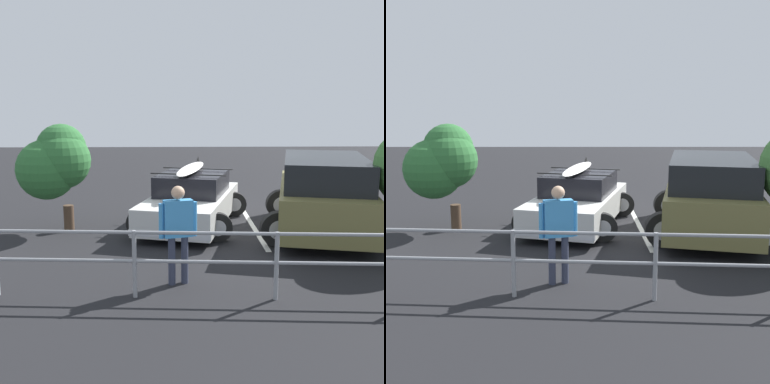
# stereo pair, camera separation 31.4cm
# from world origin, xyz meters

# --- Properties ---
(ground_plane) EXTENTS (44.00, 44.00, 0.02)m
(ground_plane) POSITION_xyz_m (0.00, 0.00, -0.01)
(ground_plane) COLOR black
(ground_plane) RESTS_ON ground
(parking_stripe) EXTENTS (0.12, 4.49, 0.00)m
(parking_stripe) POSITION_xyz_m (-0.73, 0.19, 0.00)
(parking_stripe) COLOR silver
(parking_stripe) RESTS_ON ground
(sedan_car) EXTENTS (3.01, 4.41, 1.57)m
(sedan_car) POSITION_xyz_m (0.77, 0.14, 0.62)
(sedan_car) COLOR silver
(sedan_car) RESTS_ON ground
(suv_car) EXTENTS (3.28, 4.72, 1.78)m
(suv_car) POSITION_xyz_m (-2.26, 0.96, 0.92)
(suv_car) COLOR brown
(suv_car) RESTS_ON ground
(person_bystander) EXTENTS (0.63, 0.30, 1.66)m
(person_bystander) POSITION_xyz_m (1.12, 4.12, 1.00)
(person_bystander) COLOR #33384C
(person_bystander) RESTS_ON ground
(railing_fence) EXTENTS (10.91, 0.83, 1.07)m
(railing_fence) POSITION_xyz_m (0.71, 4.75, 0.73)
(railing_fence) COLOR gray
(railing_fence) RESTS_ON ground
(bush_near_left) EXTENTS (1.69, 1.46, 2.52)m
(bush_near_left) POSITION_xyz_m (3.91, 0.70, 1.64)
(bush_near_left) COLOR #4C3828
(bush_near_left) RESTS_ON ground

